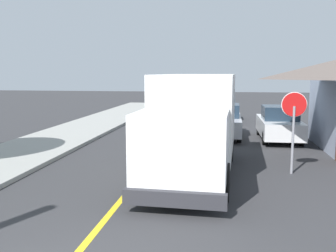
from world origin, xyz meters
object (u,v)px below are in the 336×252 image
object	(u,v)px
box_truck	(195,120)
parked_car_near	(223,121)
parked_car_mid	(223,109)
parked_van_across	(279,124)
stop_sign	(294,117)

from	to	relation	value
box_truck	parked_car_near	bearing A→B (deg)	83.33
box_truck	parked_car_mid	world-z (taller)	box_truck
parked_car_mid	parked_van_across	distance (m)	7.68
parked_car_mid	stop_sign	distance (m)	13.71
parked_car_near	parked_van_across	distance (m)	2.75
box_truck	stop_sign	distance (m)	3.16
box_truck	parked_car_near	xyz separation A→B (m)	(0.85, 7.30, -0.97)
box_truck	parked_van_across	world-z (taller)	box_truck
box_truck	parked_car_near	distance (m)	7.41
parked_car_mid	stop_sign	world-z (taller)	stop_sign
parked_car_near	parked_van_across	world-z (taller)	same
box_truck	parked_van_across	distance (m)	7.69
box_truck	stop_sign	size ratio (longest dim) A/B	2.74
box_truck	parked_car_mid	distance (m)	13.99
parked_van_across	parked_car_near	bearing A→B (deg)	168.56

